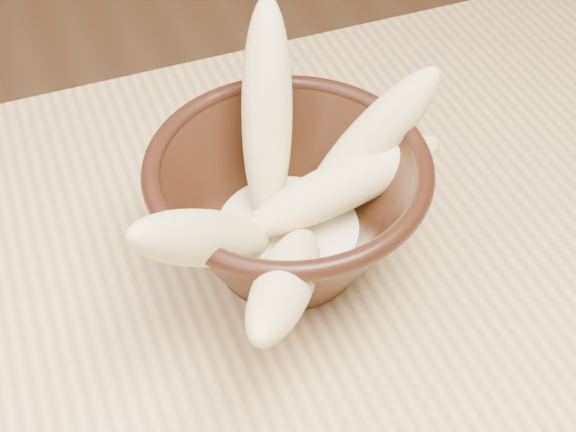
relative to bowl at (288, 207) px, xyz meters
name	(u,v)px	position (x,y,z in m)	size (l,w,h in m)	color
bowl	(288,207)	(0.00, 0.00, 0.00)	(0.19, 0.19, 0.10)	black
milk_puddle	(288,232)	(0.00, 0.00, -0.03)	(0.11, 0.11, 0.01)	beige
banana_upright	(267,112)	(0.00, 0.05, 0.04)	(0.04, 0.04, 0.16)	#DFC284
banana_left	(207,238)	(-0.07, -0.04, 0.03)	(0.04, 0.04, 0.16)	#DFC284
banana_right	(370,142)	(0.07, 0.01, 0.03)	(0.04, 0.04, 0.14)	#DFC284
banana_across	(343,185)	(0.04, 0.00, 0.01)	(0.04, 0.04, 0.15)	#DFC284
banana_front	(286,280)	(-0.03, -0.07, 0.02)	(0.04, 0.04, 0.16)	#DFC284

